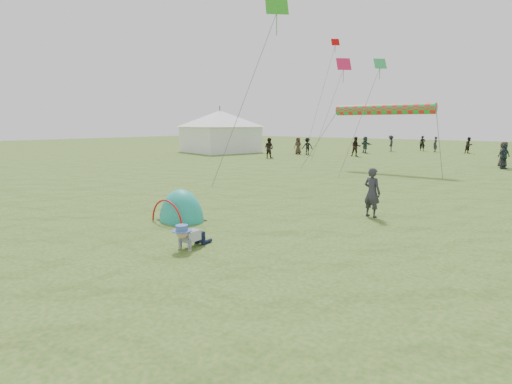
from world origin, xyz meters
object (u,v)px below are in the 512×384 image
Objects in this scene: popup_tent at (182,220)px; event_marquee at (220,130)px; crawling_toddler at (189,235)px; standing_adult at (372,192)px.

popup_tent is 0.29× the size of event_marquee.
crawling_toddler is 2.81m from popup_tent.
event_marquee reaches higher than crawling_toddler.
event_marquee is (-19.58, 22.11, 2.26)m from popup_tent.
crawling_toddler is 32.33m from event_marquee.
popup_tent is 1.23× the size of standing_adult.
crawling_toddler is 0.42× the size of popup_tent.
popup_tent is at bearing -35.19° from event_marquee.
standing_adult is 0.24× the size of event_marquee.
crawling_toddler is 0.12× the size of event_marquee.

